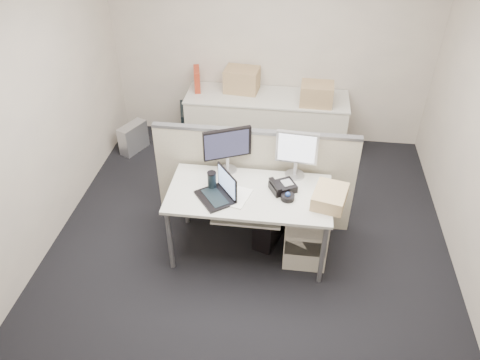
# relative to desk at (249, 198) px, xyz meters

# --- Properties ---
(floor) EXTENTS (4.00, 4.50, 0.01)m
(floor) POSITION_rel_desk_xyz_m (0.00, 0.00, -0.67)
(floor) COLOR black
(floor) RESTS_ON ground
(wall_back) EXTENTS (4.00, 0.02, 2.70)m
(wall_back) POSITION_rel_desk_xyz_m (0.00, 2.25, 0.69)
(wall_back) COLOR beige
(wall_back) RESTS_ON ground
(wall_left) EXTENTS (0.02, 4.50, 2.70)m
(wall_left) POSITION_rel_desk_xyz_m (-2.00, 0.00, 0.69)
(wall_left) COLOR beige
(wall_left) RESTS_ON ground
(desk) EXTENTS (1.50, 0.75, 0.73)m
(desk) POSITION_rel_desk_xyz_m (0.00, 0.00, 0.00)
(desk) COLOR #B0AFA5
(desk) RESTS_ON floor
(keyboard_tray) EXTENTS (0.62, 0.32, 0.02)m
(keyboard_tray) POSITION_rel_desk_xyz_m (0.00, -0.18, -0.04)
(keyboard_tray) COLOR #B0AFA5
(keyboard_tray) RESTS_ON desk
(drawer_pedestal) EXTENTS (0.40, 0.55, 0.65)m
(drawer_pedestal) POSITION_rel_desk_xyz_m (0.55, 0.05, -0.34)
(drawer_pedestal) COLOR beige
(drawer_pedestal) RESTS_ON floor
(cubicle_partition) EXTENTS (2.00, 0.06, 1.10)m
(cubicle_partition) POSITION_rel_desk_xyz_m (0.00, 0.45, -0.11)
(cubicle_partition) COLOR #AA9D8D
(cubicle_partition) RESTS_ON floor
(back_counter) EXTENTS (2.00, 0.60, 0.72)m
(back_counter) POSITION_rel_desk_xyz_m (0.00, 1.93, -0.30)
(back_counter) COLOR beige
(back_counter) RESTS_ON floor
(monitor_main) EXTENTS (0.50, 0.35, 0.46)m
(monitor_main) POSITION_rel_desk_xyz_m (-0.25, 0.32, 0.30)
(monitor_main) COLOR black
(monitor_main) RESTS_ON desk
(monitor_small) EXTENTS (0.40, 0.23, 0.48)m
(monitor_small) POSITION_rel_desk_xyz_m (0.40, 0.32, 0.30)
(monitor_small) COLOR #B7B7BC
(monitor_small) RESTS_ON desk
(laptop) EXTENTS (0.41, 0.43, 0.26)m
(laptop) POSITION_rel_desk_xyz_m (-0.30, -0.13, 0.20)
(laptop) COLOR black
(laptop) RESTS_ON desk
(trackball) EXTENTS (0.16, 0.16, 0.05)m
(trackball) POSITION_rel_desk_xyz_m (0.35, -0.05, 0.09)
(trackball) COLOR black
(trackball) RESTS_ON desk
(desk_phone) EXTENTS (0.28, 0.26, 0.07)m
(desk_phone) POSITION_rel_desk_xyz_m (0.30, 0.08, 0.10)
(desk_phone) COLOR black
(desk_phone) RESTS_ON desk
(paper_stack) EXTENTS (0.30, 0.35, 0.01)m
(paper_stack) POSITION_rel_desk_xyz_m (-0.12, -0.08, 0.07)
(paper_stack) COLOR white
(paper_stack) RESTS_ON desk
(sticky_pad) EXTENTS (0.10, 0.10, 0.01)m
(sticky_pad) POSITION_rel_desk_xyz_m (-0.05, 0.00, 0.07)
(sticky_pad) COLOR gold
(sticky_pad) RESTS_ON desk
(travel_mug) EXTENTS (0.09, 0.09, 0.17)m
(travel_mug) POSITION_rel_desk_xyz_m (-0.35, 0.02, 0.15)
(travel_mug) COLOR black
(travel_mug) RESTS_ON desk
(banana) EXTENTS (0.18, 0.09, 0.04)m
(banana) POSITION_rel_desk_xyz_m (0.28, 0.10, 0.09)
(banana) COLOR yellow
(banana) RESTS_ON desk
(cellphone) EXTENTS (0.07, 0.12, 0.01)m
(cellphone) POSITION_rel_desk_xyz_m (-0.15, 0.05, 0.07)
(cellphone) COLOR black
(cellphone) RESTS_ON desk
(manila_folders) EXTENTS (0.35, 0.41, 0.13)m
(manila_folders) POSITION_rel_desk_xyz_m (0.72, -0.05, 0.13)
(manila_folders) COLOR tan
(manila_folders) RESTS_ON desk
(keyboard) EXTENTS (0.51, 0.30, 0.03)m
(keyboard) POSITION_rel_desk_xyz_m (0.05, -0.14, -0.02)
(keyboard) COLOR black
(keyboard) RESTS_ON keyboard_tray
(pc_tower_desk) EXTENTS (0.33, 0.52, 0.45)m
(pc_tower_desk) POSITION_rel_desk_xyz_m (0.20, 0.20, -0.44)
(pc_tower_desk) COLOR black
(pc_tower_desk) RESTS_ON floor
(pc_tower_spare_dark) EXTENTS (0.31, 0.52, 0.45)m
(pc_tower_spare_dark) POSITION_rel_desk_xyz_m (-1.05, 2.03, -0.44)
(pc_tower_spare_dark) COLOR black
(pc_tower_spare_dark) RESTS_ON floor
(pc_tower_spare_silver) EXTENTS (0.31, 0.43, 0.37)m
(pc_tower_spare_silver) POSITION_rel_desk_xyz_m (-1.70, 1.63, -0.48)
(pc_tower_spare_silver) COLOR #B7B7BC
(pc_tower_spare_silver) RESTS_ON floor
(cardboard_box_left) EXTENTS (0.44, 0.35, 0.31)m
(cardboard_box_left) POSITION_rel_desk_xyz_m (-0.33, 2.05, 0.21)
(cardboard_box_left) COLOR #A78058
(cardboard_box_left) RESTS_ON back_counter
(cardboard_box_right) EXTENTS (0.39, 0.31, 0.28)m
(cardboard_box_right) POSITION_rel_desk_xyz_m (0.60, 1.81, 0.19)
(cardboard_box_right) COLOR #A78058
(cardboard_box_right) RESTS_ON back_counter
(red_binder) EXTENTS (0.14, 0.31, 0.29)m
(red_binder) POSITION_rel_desk_xyz_m (-0.90, 2.03, 0.20)
(red_binder) COLOR #9C2F19
(red_binder) RESTS_ON back_counter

